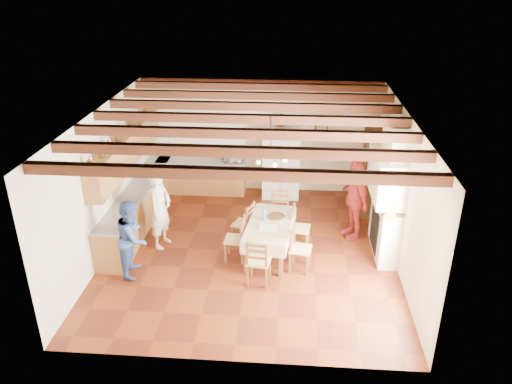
# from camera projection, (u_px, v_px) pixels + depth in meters

# --- Properties ---
(floor) EXTENTS (6.00, 6.50, 0.02)m
(floor) POSITION_uv_depth(u_px,v_px,m) (250.00, 251.00, 10.64)
(floor) COLOR #501E10
(floor) RESTS_ON ground
(ceiling) EXTENTS (6.00, 6.50, 0.02)m
(ceiling) POSITION_uv_depth(u_px,v_px,m) (249.00, 114.00, 9.38)
(ceiling) COLOR silver
(ceiling) RESTS_ON ground
(wall_back) EXTENTS (6.00, 0.02, 3.00)m
(wall_back) POSITION_uv_depth(u_px,v_px,m) (261.00, 136.00, 12.96)
(wall_back) COLOR beige
(wall_back) RESTS_ON ground
(wall_front) EXTENTS (6.00, 0.02, 3.00)m
(wall_front) POSITION_uv_depth(u_px,v_px,m) (230.00, 281.00, 7.06)
(wall_front) COLOR beige
(wall_front) RESTS_ON ground
(wall_left) EXTENTS (0.02, 6.50, 3.00)m
(wall_left) POSITION_uv_depth(u_px,v_px,m) (104.00, 182.00, 10.22)
(wall_left) COLOR beige
(wall_left) RESTS_ON ground
(wall_right) EXTENTS (0.02, 6.50, 3.00)m
(wall_right) POSITION_uv_depth(u_px,v_px,m) (402.00, 192.00, 9.80)
(wall_right) COLOR beige
(wall_right) RESTS_ON ground
(ceiling_beams) EXTENTS (6.00, 6.30, 0.16)m
(ceiling_beams) POSITION_uv_depth(u_px,v_px,m) (250.00, 119.00, 9.42)
(ceiling_beams) COLOR #341A11
(ceiling_beams) RESTS_ON ground
(lower_cabinets_left) EXTENTS (0.60, 4.30, 0.86)m
(lower_cabinets_left) POSITION_uv_depth(u_px,v_px,m) (139.00, 207.00, 11.59)
(lower_cabinets_left) COLOR brown
(lower_cabinets_left) RESTS_ON ground
(lower_cabinets_back) EXTENTS (2.30, 0.60, 0.86)m
(lower_cabinets_back) POSITION_uv_depth(u_px,v_px,m) (202.00, 176.00, 13.24)
(lower_cabinets_back) COLOR brown
(lower_cabinets_back) RESTS_ON ground
(countertop_left) EXTENTS (0.62, 4.30, 0.04)m
(countertop_left) POSITION_uv_depth(u_px,v_px,m) (137.00, 189.00, 11.41)
(countertop_left) COLOR gray
(countertop_left) RESTS_ON lower_cabinets_left
(countertop_back) EXTENTS (2.34, 0.62, 0.04)m
(countertop_back) POSITION_uv_depth(u_px,v_px,m) (201.00, 161.00, 13.05)
(countertop_back) COLOR gray
(countertop_back) RESTS_ON lower_cabinets_back
(backsplash_left) EXTENTS (0.03, 4.30, 0.60)m
(backsplash_left) POSITION_uv_depth(u_px,v_px,m) (123.00, 176.00, 11.29)
(backsplash_left) COLOR white
(backsplash_left) RESTS_ON ground
(backsplash_back) EXTENTS (2.30, 0.03, 0.60)m
(backsplash_back) POSITION_uv_depth(u_px,v_px,m) (202.00, 145.00, 13.17)
(backsplash_back) COLOR white
(backsplash_back) RESTS_ON ground
(upper_cabinets) EXTENTS (0.35, 4.20, 0.70)m
(upper_cabinets) POSITION_uv_depth(u_px,v_px,m) (127.00, 149.00, 11.01)
(upper_cabinets) COLOR brown
(upper_cabinets) RESTS_ON ground
(fireplace) EXTENTS (0.56, 1.60, 2.80)m
(fireplace) POSITION_uv_depth(u_px,v_px,m) (385.00, 191.00, 10.04)
(fireplace) COLOR beige
(fireplace) RESTS_ON ground
(wall_picture) EXTENTS (0.34, 0.03, 0.42)m
(wall_picture) POSITION_uv_depth(u_px,v_px,m) (322.00, 124.00, 12.68)
(wall_picture) COLOR black
(wall_picture) RESTS_ON ground
(refrigerator) EXTENTS (0.95, 0.79, 1.89)m
(refrigerator) POSITION_uv_depth(u_px,v_px,m) (281.00, 161.00, 12.85)
(refrigerator) COLOR silver
(refrigerator) RESTS_ON floor
(hutch) EXTENTS (0.56, 1.19, 2.10)m
(hutch) POSITION_uv_depth(u_px,v_px,m) (372.00, 171.00, 11.97)
(hutch) COLOR #3C2512
(hutch) RESTS_ON floor
(dining_table) EXTENTS (1.06, 1.79, 0.75)m
(dining_table) POSITION_uv_depth(u_px,v_px,m) (270.00, 226.00, 10.25)
(dining_table) COLOR silver
(dining_table) RESTS_ON floor
(chandelier) EXTENTS (0.47, 0.47, 0.03)m
(chandelier) POSITION_uv_depth(u_px,v_px,m) (271.00, 154.00, 9.58)
(chandelier) COLOR black
(chandelier) RESTS_ON ground
(chair_left_near) EXTENTS (0.42, 0.44, 0.96)m
(chair_left_near) POSITION_uv_depth(u_px,v_px,m) (235.00, 238.00, 10.16)
(chair_left_near) COLOR brown
(chair_left_near) RESTS_ON floor
(chair_left_far) EXTENTS (0.52, 0.53, 0.96)m
(chair_left_far) POSITION_uv_depth(u_px,v_px,m) (243.00, 223.00, 10.77)
(chair_left_far) COLOR brown
(chair_left_far) RESTS_ON floor
(chair_right_near) EXTENTS (0.47, 0.49, 0.96)m
(chair_right_near) POSITION_uv_depth(u_px,v_px,m) (301.00, 248.00, 9.81)
(chair_right_near) COLOR brown
(chair_right_near) RESTS_ON floor
(chair_right_far) EXTENTS (0.45, 0.47, 0.96)m
(chair_right_far) POSITION_uv_depth(u_px,v_px,m) (300.00, 228.00, 10.58)
(chair_right_far) COLOR brown
(chair_right_far) RESTS_ON floor
(chair_end_near) EXTENTS (0.47, 0.45, 0.96)m
(chair_end_near) POSITION_uv_depth(u_px,v_px,m) (259.00, 260.00, 9.41)
(chair_end_near) COLOR brown
(chair_end_near) RESTS_ON floor
(chair_end_far) EXTENTS (0.43, 0.41, 0.96)m
(chair_end_far) POSITION_uv_depth(u_px,v_px,m) (280.00, 211.00, 11.27)
(chair_end_far) COLOR brown
(chair_end_far) RESTS_ON floor
(person_man) EXTENTS (0.56, 0.72, 1.75)m
(person_man) POSITION_uv_depth(u_px,v_px,m) (160.00, 209.00, 10.50)
(person_man) COLOR silver
(person_man) RESTS_ON floor
(person_woman_blue) EXTENTS (0.62, 0.78, 1.55)m
(person_woman_blue) POSITION_uv_depth(u_px,v_px,m) (133.00, 238.00, 9.60)
(person_woman_blue) COLOR #314D93
(person_woman_blue) RESTS_ON floor
(person_woman_red) EXTENTS (0.78, 1.15, 1.81)m
(person_woman_red) POSITION_uv_depth(u_px,v_px,m) (354.00, 199.00, 10.86)
(person_woman_red) COLOR #AC2C29
(person_woman_red) RESTS_ON floor
(microwave) EXTENTS (0.57, 0.47, 0.27)m
(microwave) POSITION_uv_depth(u_px,v_px,m) (232.00, 156.00, 12.92)
(microwave) COLOR silver
(microwave) RESTS_ON countertop_back
(fridge_vase) EXTENTS (0.32, 0.32, 0.30)m
(fridge_vase) POSITION_uv_depth(u_px,v_px,m) (281.00, 120.00, 12.39)
(fridge_vase) COLOR #3C2512
(fridge_vase) RESTS_ON refrigerator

